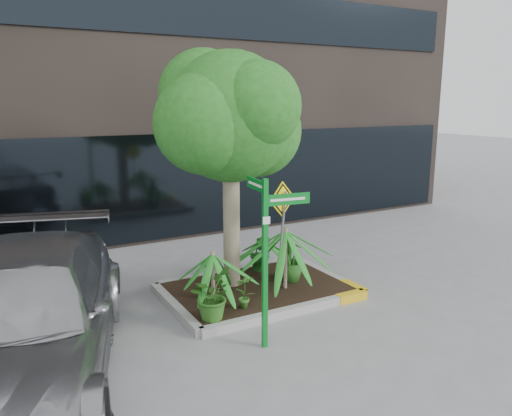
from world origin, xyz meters
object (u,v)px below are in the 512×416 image
street_sign_post (267,244)px  parked_car (20,319)px  cattle_sign (282,219)px  tree (230,117)px

street_sign_post → parked_car: bearing=174.9°
street_sign_post → cattle_sign: (1.05, 1.28, -0.02)m
street_sign_post → cattle_sign: 1.65m
tree → street_sign_post: tree is taller
tree → parked_car: (-3.65, -1.41, -2.39)m
street_sign_post → tree: bearing=84.6°
tree → parked_car: 4.58m
parked_car → street_sign_post: street_sign_post is taller
tree → street_sign_post: 2.75m
parked_car → tree: bearing=37.4°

